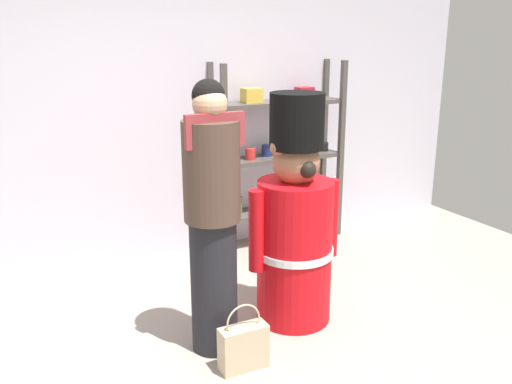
% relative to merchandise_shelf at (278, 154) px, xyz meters
% --- Properties ---
extents(ground_plane, '(6.40, 6.40, 0.00)m').
position_rel_merchandise_shelf_xyz_m(ground_plane, '(-0.99, -1.98, -0.87)').
color(ground_plane, '#9E9389').
extents(back_wall, '(6.40, 0.12, 2.60)m').
position_rel_merchandise_shelf_xyz_m(back_wall, '(-0.99, 0.22, 0.43)').
color(back_wall, silver).
rests_on(back_wall, ground_plane).
extents(merchandise_shelf, '(1.29, 0.35, 1.73)m').
position_rel_merchandise_shelf_xyz_m(merchandise_shelf, '(0.00, 0.00, 0.00)').
color(merchandise_shelf, '#4C4742').
rests_on(merchandise_shelf, ground_plane).
extents(teddy_bear_guard, '(0.70, 0.55, 1.61)m').
position_rel_merchandise_shelf_xyz_m(teddy_bear_guard, '(-0.66, -1.42, -0.18)').
color(teddy_bear_guard, red).
rests_on(teddy_bear_guard, ground_plane).
extents(person_shopper, '(0.37, 0.35, 1.73)m').
position_rel_merchandise_shelf_xyz_m(person_shopper, '(-1.31, -1.52, 0.02)').
color(person_shopper, black).
rests_on(person_shopper, ground_plane).
extents(shopping_bag, '(0.30, 0.12, 0.43)m').
position_rel_merchandise_shelf_xyz_m(shopping_bag, '(-1.25, -1.82, -0.72)').
color(shopping_bag, '#C1AD89').
rests_on(shopping_bag, ground_plane).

